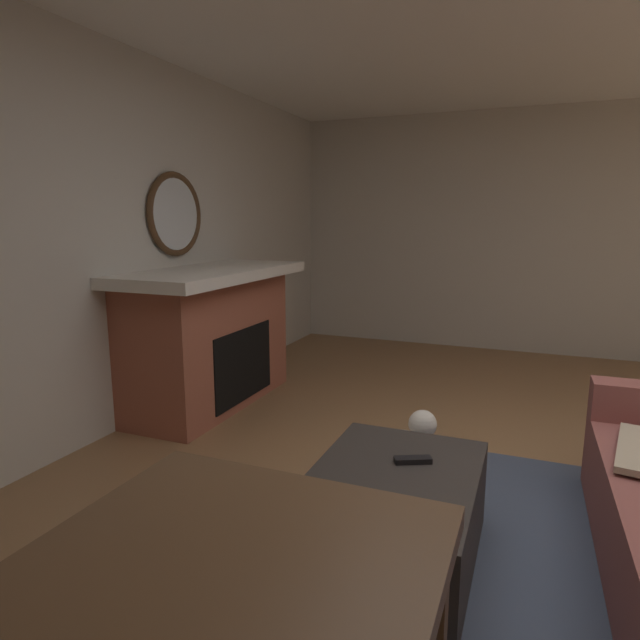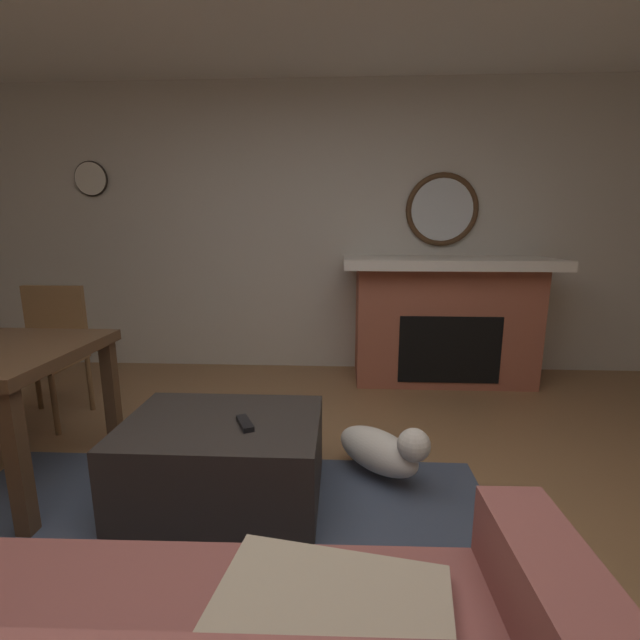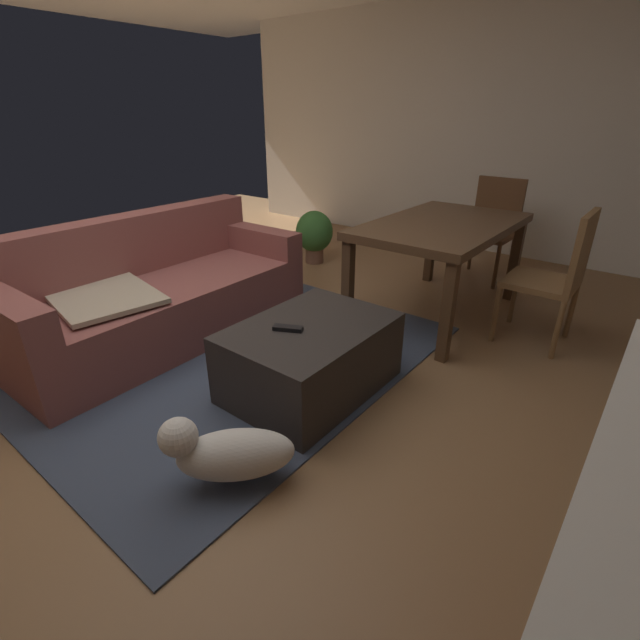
{
  "view_description": "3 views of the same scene",
  "coord_description": "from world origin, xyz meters",
  "px_view_note": "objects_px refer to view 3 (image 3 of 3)",
  "views": [
    {
      "loc": [
        2.39,
        -0.17,
        1.46
      ],
      "look_at": [
        0.09,
        -1.1,
        0.99
      ],
      "focal_mm": 30.2,
      "sensor_mm": 36.0,
      "label": 1
    },
    {
      "loc": [
        -0.22,
        1.25,
        1.32
      ],
      "look_at": [
        -0.1,
        -1.03,
        0.84
      ],
      "focal_mm": 24.33,
      "sensor_mm": 36.0,
      "label": 2
    },
    {
      "loc": [
        -1.37,
        -2.1,
        1.5
      ],
      "look_at": [
        0.19,
        -0.86,
        0.57
      ],
      "focal_mm": 25.32,
      "sensor_mm": 36.0,
      "label": 3
    }
  ],
  "objects_px": {
    "dining_chair_south": "(558,272)",
    "tv_remote": "(288,328)",
    "ottoman_coffee_table": "(311,358)",
    "small_dog": "(227,452)",
    "dining_table": "(442,233)",
    "couch": "(157,296)",
    "dining_chair_east": "(492,223)",
    "potted_plant": "(314,234)"
  },
  "relations": [
    {
      "from": "tv_remote",
      "to": "couch",
      "type": "bearing_deg",
      "value": 63.34
    },
    {
      "from": "small_dog",
      "to": "dining_chair_east",
      "type": "bearing_deg",
      "value": 1.95
    },
    {
      "from": "tv_remote",
      "to": "ottoman_coffee_table",
      "type": "bearing_deg",
      "value": -48.89
    },
    {
      "from": "dining_chair_south",
      "to": "small_dog",
      "type": "bearing_deg",
      "value": 162.46
    },
    {
      "from": "couch",
      "to": "small_dog",
      "type": "relative_size",
      "value": 4.03
    },
    {
      "from": "ottoman_coffee_table",
      "to": "tv_remote",
      "type": "xyz_separation_m",
      "value": [
        -0.13,
        0.05,
        0.22
      ]
    },
    {
      "from": "tv_remote",
      "to": "dining_chair_east",
      "type": "relative_size",
      "value": 0.17
    },
    {
      "from": "dining_chair_south",
      "to": "tv_remote",
      "type": "bearing_deg",
      "value": 148.89
    },
    {
      "from": "tv_remote",
      "to": "small_dog",
      "type": "height_order",
      "value": "tv_remote"
    },
    {
      "from": "dining_table",
      "to": "small_dog",
      "type": "height_order",
      "value": "dining_table"
    },
    {
      "from": "ottoman_coffee_table",
      "to": "potted_plant",
      "type": "height_order",
      "value": "potted_plant"
    },
    {
      "from": "couch",
      "to": "dining_chair_east",
      "type": "xyz_separation_m",
      "value": [
        2.72,
        -1.39,
        0.22
      ]
    },
    {
      "from": "ottoman_coffee_table",
      "to": "small_dog",
      "type": "bearing_deg",
      "value": -166.21
    },
    {
      "from": "couch",
      "to": "dining_chair_south",
      "type": "relative_size",
      "value": 2.24
    },
    {
      "from": "dining_table",
      "to": "potted_plant",
      "type": "xyz_separation_m",
      "value": [
        0.44,
        1.6,
        -0.35
      ]
    },
    {
      "from": "dining_chair_east",
      "to": "dining_chair_south",
      "type": "relative_size",
      "value": 1.0
    },
    {
      "from": "ottoman_coffee_table",
      "to": "dining_table",
      "type": "height_order",
      "value": "dining_table"
    },
    {
      "from": "ottoman_coffee_table",
      "to": "dining_chair_east",
      "type": "xyz_separation_m",
      "value": [
        2.61,
        -0.08,
        0.31
      ]
    },
    {
      "from": "potted_plant",
      "to": "ottoman_coffee_table",
      "type": "bearing_deg",
      "value": -141.52
    },
    {
      "from": "dining_chair_east",
      "to": "dining_chair_south",
      "type": "xyz_separation_m",
      "value": [
        -1.13,
        -0.83,
        0.0
      ]
    },
    {
      "from": "tv_remote",
      "to": "dining_table",
      "type": "height_order",
      "value": "dining_table"
    },
    {
      "from": "ottoman_coffee_table",
      "to": "potted_plant",
      "type": "xyz_separation_m",
      "value": [
        1.91,
        1.52,
        0.1
      ]
    },
    {
      "from": "ottoman_coffee_table",
      "to": "dining_chair_east",
      "type": "distance_m",
      "value": 2.63
    },
    {
      "from": "dining_table",
      "to": "couch",
      "type": "bearing_deg",
      "value": 138.93
    },
    {
      "from": "couch",
      "to": "ottoman_coffee_table",
      "type": "distance_m",
      "value": 1.32
    },
    {
      "from": "tv_remote",
      "to": "dining_table",
      "type": "xyz_separation_m",
      "value": [
        1.6,
        -0.13,
        0.22
      ]
    },
    {
      "from": "dining_chair_east",
      "to": "dining_table",
      "type": "bearing_deg",
      "value": 179.9
    },
    {
      "from": "dining_chair_south",
      "to": "dining_chair_east",
      "type": "bearing_deg",
      "value": 36.42
    },
    {
      "from": "dining_table",
      "to": "dining_chair_east",
      "type": "height_order",
      "value": "dining_chair_east"
    },
    {
      "from": "potted_plant",
      "to": "small_dog",
      "type": "relative_size",
      "value": 1.06
    },
    {
      "from": "ottoman_coffee_table",
      "to": "dining_chair_east",
      "type": "height_order",
      "value": "dining_chair_east"
    },
    {
      "from": "couch",
      "to": "tv_remote",
      "type": "height_order",
      "value": "couch"
    },
    {
      "from": "tv_remote",
      "to": "dining_chair_south",
      "type": "distance_m",
      "value": 1.87
    },
    {
      "from": "ottoman_coffee_table",
      "to": "small_dog",
      "type": "relative_size",
      "value": 1.82
    },
    {
      "from": "dining_chair_east",
      "to": "dining_chair_south",
      "type": "bearing_deg",
      "value": -143.58
    },
    {
      "from": "small_dog",
      "to": "tv_remote",
      "type": "bearing_deg",
      "value": 20.3
    },
    {
      "from": "couch",
      "to": "tv_remote",
      "type": "bearing_deg",
      "value": -90.37
    },
    {
      "from": "ottoman_coffee_table",
      "to": "potted_plant",
      "type": "bearing_deg",
      "value": 38.48
    },
    {
      "from": "dining_table",
      "to": "dining_chair_south",
      "type": "distance_m",
      "value": 0.85
    },
    {
      "from": "couch",
      "to": "dining_chair_south",
      "type": "height_order",
      "value": "dining_chair_south"
    },
    {
      "from": "couch",
      "to": "potted_plant",
      "type": "distance_m",
      "value": 2.04
    },
    {
      "from": "ottoman_coffee_table",
      "to": "tv_remote",
      "type": "height_order",
      "value": "tv_remote"
    }
  ]
}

